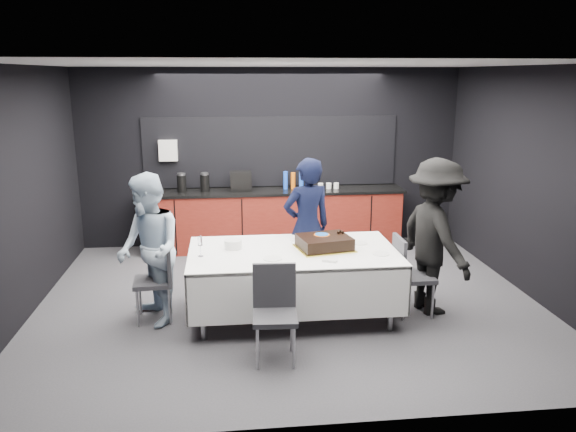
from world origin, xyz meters
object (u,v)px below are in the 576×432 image
object	(u,v)px
party_table	(293,262)
plate_stack	(233,244)
champagne_flute	(200,242)
person_left	(149,250)
chair_near	(275,306)
chair_right	(408,270)
person_right	(435,237)
person_center	(307,227)
chair_left	(160,274)
cake_assembly	(324,243)

from	to	relation	value
party_table	plate_stack	bearing A→B (deg)	167.68
champagne_flute	person_left	world-z (taller)	person_left
chair_near	chair_right	bearing A→B (deg)	27.59
champagne_flute	person_left	bearing A→B (deg)	170.05
plate_stack	chair_near	bearing A→B (deg)	-71.19
champagne_flute	person_right	xyz separation A→B (m)	(2.65, 0.06, -0.04)
chair_right	person_center	world-z (taller)	person_center
plate_stack	person_center	xyz separation A→B (m)	(0.92, 0.53, 0.03)
chair_right	person_right	bearing A→B (deg)	13.27
plate_stack	chair_right	distance (m)	2.00
party_table	chair_left	xyz separation A→B (m)	(-1.48, 0.06, -0.11)
chair_near	chair_left	bearing A→B (deg)	139.59
plate_stack	chair_left	size ratio (longest dim) A/B	0.22
champagne_flute	person_center	size ratio (longest dim) A/B	0.13
cake_assembly	plate_stack	world-z (taller)	cake_assembly
party_table	chair_left	distance (m)	1.49
champagne_flute	chair_right	xyz separation A→B (m)	(2.32, -0.02, -0.40)
champagne_flute	chair_near	bearing A→B (deg)	-49.33
cake_assembly	chair_near	distance (m)	1.20
chair_near	person_center	size ratio (longest dim) A/B	0.54
cake_assembly	person_center	size ratio (longest dim) A/B	0.40
champagne_flute	chair_right	world-z (taller)	champagne_flute
chair_right	person_right	size ratio (longest dim) A/B	0.52
person_left	party_table	bearing A→B (deg)	65.36
chair_left	chair_right	size ratio (longest dim) A/B	1.00
person_center	cake_assembly	bearing A→B (deg)	82.18
plate_stack	person_left	distance (m)	0.93
cake_assembly	champagne_flute	bearing A→B (deg)	-175.15
champagne_flute	person_center	world-z (taller)	person_center
party_table	cake_assembly	bearing A→B (deg)	2.33
person_left	person_center	bearing A→B (deg)	85.66
person_center	person_right	bearing A→B (deg)	135.72
chair_near	party_table	bearing A→B (deg)	73.01
cake_assembly	plate_stack	size ratio (longest dim) A/B	3.43
plate_stack	chair_right	size ratio (longest dim) A/B	0.22
chair_near	person_right	bearing A→B (deg)	25.33
person_center	person_left	distance (m)	1.96
party_table	cake_assembly	distance (m)	0.42
party_table	plate_stack	size ratio (longest dim) A/B	11.63
party_table	person_right	xyz separation A→B (m)	(1.63, -0.04, 0.26)
party_table	person_center	size ratio (longest dim) A/B	1.35
party_table	chair_left	size ratio (longest dim) A/B	2.51
chair_right	person_center	size ratio (longest dim) A/B	0.54
cake_assembly	person_left	size ratio (longest dim) A/B	0.41
cake_assembly	chair_right	world-z (taller)	cake_assembly
person_left	person_right	size ratio (longest dim) A/B	0.94
party_table	person_right	size ratio (longest dim) A/B	1.29
champagne_flute	chair_left	distance (m)	0.64
chair_right	chair_left	bearing A→B (deg)	176.22
plate_stack	person_right	bearing A→B (deg)	-4.67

